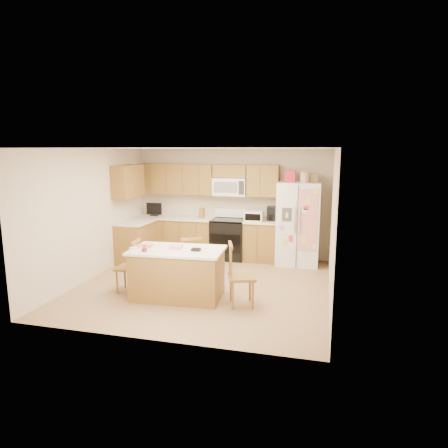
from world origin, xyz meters
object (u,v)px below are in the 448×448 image
(windsor_chair_left, at_px, (129,267))
(windsor_chair_back, at_px, (191,262))
(stove, at_px, (229,238))
(refrigerator, at_px, (298,223))
(island, at_px, (178,273))
(windsor_chair_right, at_px, (240,276))

(windsor_chair_left, bearing_deg, windsor_chair_back, 33.15)
(stove, relative_size, windsor_chair_left, 1.21)
(refrigerator, xyz_separation_m, island, (-1.82, -2.57, -0.49))
(refrigerator, bearing_deg, windsor_chair_right, -105.22)
(stove, bearing_deg, island, -95.42)
(windsor_chair_right, bearing_deg, windsor_chair_left, 175.58)
(windsor_chair_left, relative_size, windsor_chair_right, 0.91)
(island, relative_size, windsor_chair_left, 1.72)
(windsor_chair_back, bearing_deg, island, -90.61)
(stove, bearing_deg, windsor_chair_back, -97.06)
(refrigerator, bearing_deg, windsor_chair_left, -137.67)
(stove, relative_size, island, 0.70)
(stove, height_order, refrigerator, refrigerator)
(windsor_chair_right, bearing_deg, refrigerator, 74.78)
(windsor_chair_back, xyz_separation_m, windsor_chair_right, (1.09, -0.77, 0.05))
(windsor_chair_left, distance_m, windsor_chair_back, 1.12)
(refrigerator, bearing_deg, island, -125.34)
(stove, relative_size, refrigerator, 0.55)
(island, distance_m, windsor_chair_right, 1.10)
(windsor_chair_right, bearing_deg, island, 175.17)
(refrigerator, distance_m, windsor_chair_right, 2.79)
(refrigerator, xyz_separation_m, windsor_chair_right, (-0.72, -2.66, -0.44))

